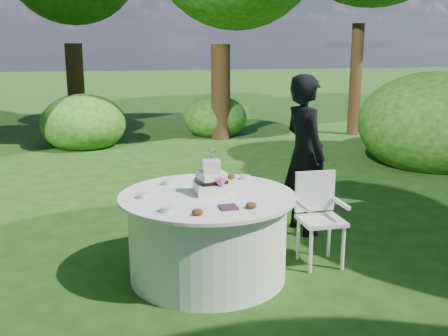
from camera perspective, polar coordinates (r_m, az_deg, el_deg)
The scene contains 9 objects.
ground at distance 4.88m, azimuth -1.75°, elevation -11.59°, with size 80.00×80.00×0.00m, color #19370F.
napkins at distance 4.22m, azimuth 0.49°, elevation -4.29°, with size 0.14×0.14×0.02m, color #4C203F.
feather_plume at distance 4.22m, azimuth -4.55°, elevation -4.38°, with size 0.48×0.07×0.01m, color white.
guest at distance 5.81m, azimuth 8.75°, elevation 1.43°, with size 0.64×0.42×1.76m, color black.
table at distance 4.73m, azimuth -1.78°, elevation -7.32°, with size 1.56×1.56×0.77m.
cake at distance 4.61m, azimuth -1.36°, elevation -1.41°, with size 0.28×0.30×0.42m.
chair at distance 5.07m, azimuth 10.24°, elevation -4.59°, with size 0.41×0.40×0.88m.
votives at distance 4.68m, azimuth -4.51°, elevation -2.42°, with size 1.12×0.96×0.04m.
petal_cups at distance 4.46m, azimuth 0.34°, elevation -3.10°, with size 0.61×1.12×0.05m.
Camera 1 is at (-0.88, -4.35, 2.05)m, focal length 42.00 mm.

